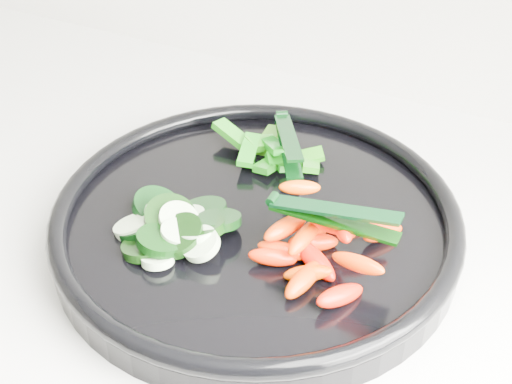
% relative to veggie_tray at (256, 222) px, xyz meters
% --- Properties ---
extents(veggie_tray, '(0.47, 0.47, 0.04)m').
position_rel_veggie_tray_xyz_m(veggie_tray, '(0.00, 0.00, 0.00)').
color(veggie_tray, black).
rests_on(veggie_tray, counter).
extents(cucumber_pile, '(0.12, 0.12, 0.04)m').
position_rel_veggie_tray_xyz_m(cucumber_pile, '(-0.06, -0.05, 0.01)').
color(cucumber_pile, black).
rests_on(cucumber_pile, veggie_tray).
extents(carrot_pile, '(0.12, 0.14, 0.05)m').
position_rel_veggie_tray_xyz_m(carrot_pile, '(0.07, -0.02, 0.02)').
color(carrot_pile, '#EE4D00').
rests_on(carrot_pile, veggie_tray).
extents(pepper_pile, '(0.13, 0.10, 0.04)m').
position_rel_veggie_tray_xyz_m(pepper_pile, '(-0.03, 0.10, 0.01)').
color(pepper_pile, '#09680D').
rests_on(pepper_pile, veggie_tray).
extents(tong_carrot, '(0.11, 0.02, 0.02)m').
position_rel_veggie_tray_xyz_m(tong_carrot, '(0.08, -0.02, 0.05)').
color(tong_carrot, black).
rests_on(tong_carrot, carrot_pile).
extents(tong_pepper, '(0.07, 0.10, 0.02)m').
position_rel_veggie_tray_xyz_m(tong_pepper, '(-0.01, 0.10, 0.03)').
color(tong_pepper, black).
rests_on(tong_pepper, pepper_pile).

